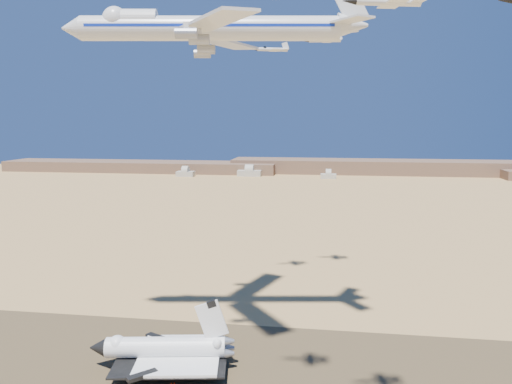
# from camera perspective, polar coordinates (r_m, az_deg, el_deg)

# --- Properties ---
(ground) EXTENTS (1200.00, 1200.00, 0.00)m
(ground) POSITION_cam_1_polar(r_m,az_deg,el_deg) (163.36, -7.35, -18.04)
(ground) COLOR tan
(ground) RESTS_ON ground
(runway) EXTENTS (600.00, 50.00, 0.06)m
(runway) POSITION_cam_1_polar(r_m,az_deg,el_deg) (163.35, -7.35, -18.03)
(runway) COLOR brown
(runway) RESTS_ON ground
(ridgeline) EXTENTS (960.00, 90.00, 18.00)m
(ridgeline) POSITION_cam_1_polar(r_m,az_deg,el_deg) (671.50, 10.47, 2.67)
(ridgeline) COLOR brown
(ridgeline) RESTS_ON ground
(hangars) EXTENTS (200.50, 29.50, 30.00)m
(hangars) POSITION_cam_1_polar(r_m,az_deg,el_deg) (631.50, -1.20, 2.20)
(hangars) COLOR #ABA797
(hangars) RESTS_ON ground
(shuttle) EXTENTS (42.33, 30.40, 20.82)m
(shuttle) POSITION_cam_1_polar(r_m,az_deg,el_deg) (155.15, -10.41, -17.31)
(shuttle) COLOR white
(shuttle) RESTS_ON runway
(carrier_747) EXTENTS (90.82, 69.37, 22.54)m
(carrier_747) POSITION_cam_1_polar(r_m,az_deg,el_deg) (155.28, -6.28, 18.11)
(carrier_747) COLOR silver
(crew_c) EXTENTS (1.17, 1.00, 1.78)m
(crew_c) POSITION_cam_1_polar(r_m,az_deg,el_deg) (150.18, -8.43, -20.16)
(crew_c) COLOR #DD3E0D
(crew_c) RESTS_ON runway
(chase_jet_b) EXTENTS (14.40, 8.32, 3.66)m
(chase_jet_b) POSITION_cam_1_polar(r_m,az_deg,el_deg) (95.75, 14.69, 20.30)
(chase_jet_b) COLOR silver
(chase_jet_e) EXTENTS (15.03, 8.78, 3.83)m
(chase_jet_e) POSITION_cam_1_polar(r_m,az_deg,el_deg) (204.61, 1.79, 15.99)
(chase_jet_e) COLOR silver
(chase_jet_f) EXTENTS (16.53, 8.96, 4.12)m
(chase_jet_f) POSITION_cam_1_polar(r_m,az_deg,el_deg) (215.95, 7.76, 16.81)
(chase_jet_f) COLOR silver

